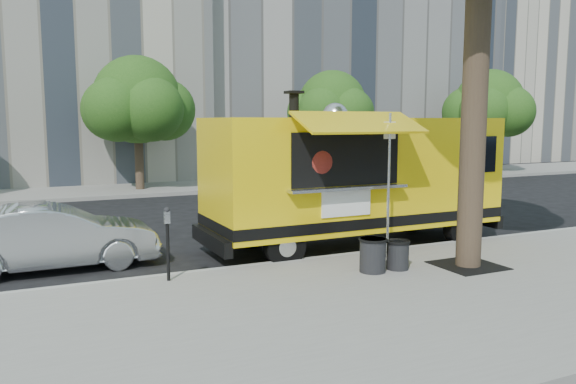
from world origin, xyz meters
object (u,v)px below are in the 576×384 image
object	(u,v)px
far_tree_b	(137,100)
food_truck	(354,176)
parking_meter	(167,235)
sedan	(53,237)
far_tree_c	(332,105)
trash_bin_right	(398,254)
sign_post	(389,177)
trash_bin_left	(373,254)
far_tree_d	(489,104)

from	to	relation	value
far_tree_b	food_truck	xyz separation A→B (m)	(2.78, -12.53, -2.13)
parking_meter	sedan	distance (m)	2.91
far_tree_c	trash_bin_right	size ratio (longest dim) A/B	9.36
sign_post	food_truck	world-z (taller)	food_truck
far_tree_b	trash_bin_left	size ratio (longest dim) A/B	8.52
far_tree_c	food_truck	bearing A→B (deg)	-116.95
food_truck	sign_post	bearing A→B (deg)	-98.47
trash_bin_right	far_tree_d	bearing A→B (deg)	41.78
parking_meter	far_tree_c	bearing A→B (deg)	51.34
sedan	far_tree_c	bearing A→B (deg)	-48.68
far_tree_b	trash_bin_left	world-z (taller)	far_tree_b
parking_meter	far_tree_b	bearing A→B (deg)	81.90
sign_post	food_truck	size ratio (longest dim) A/B	0.41
far_tree_b	trash_bin_right	world-z (taller)	far_tree_b
far_tree_d	far_tree_b	bearing A→B (deg)	179.70
far_tree_b	parking_meter	bearing A→B (deg)	-98.10
far_tree_c	sign_post	xyz separation A→B (m)	(-6.45, -13.95, -1.87)
parking_meter	sign_post	bearing A→B (deg)	-2.52
far_tree_b	sign_post	world-z (taller)	far_tree_b
food_truck	trash_bin_right	size ratio (longest dim) A/B	13.19
trash_bin_right	food_truck	bearing A→B (deg)	77.20
far_tree_b	far_tree_d	world-z (taller)	far_tree_d
far_tree_b	far_tree_d	bearing A→B (deg)	-0.30
far_tree_d	trash_bin_right	xyz separation A→B (m)	(-16.81, -15.01, -3.44)
far_tree_c	food_truck	world-z (taller)	far_tree_c
sedan	trash_bin_right	xyz separation A→B (m)	(5.99, -3.33, -0.22)
trash_bin_left	food_truck	bearing A→B (deg)	65.99
far_tree_b	far_tree_c	xyz separation A→B (m)	(9.00, -0.30, -0.12)
far_tree_d	trash_bin_right	size ratio (longest dim) A/B	10.14
sedan	far_tree_d	bearing A→B (deg)	-63.45
sedan	trash_bin_right	distance (m)	6.86
parking_meter	food_truck	xyz separation A→B (m)	(4.78, 1.52, 0.72)
far_tree_d	trash_bin_right	distance (m)	22.80
far_tree_d	parking_meter	xyz separation A→B (m)	(-21.00, -13.95, -2.91)
far_tree_c	parking_meter	xyz separation A→B (m)	(-11.00, -13.75, -2.74)
parking_meter	trash_bin_right	bearing A→B (deg)	-14.24
far_tree_b	trash_bin_left	distance (m)	15.54
trash_bin_right	far_tree_b	bearing A→B (deg)	98.26
sign_post	food_truck	bearing A→B (deg)	82.33
far_tree_b	trash_bin_left	xyz separation A→B (m)	(1.64, -15.08, -3.34)
far_tree_d	trash_bin_left	bearing A→B (deg)	-139.19
trash_bin_right	sedan	bearing A→B (deg)	150.98
far_tree_b	sedan	bearing A→B (deg)	-107.87
food_truck	far_tree_c	bearing A→B (deg)	62.25
food_truck	trash_bin_left	bearing A→B (deg)	-114.81
food_truck	trash_bin_left	world-z (taller)	food_truck
parking_meter	food_truck	world-z (taller)	food_truck
far_tree_c	parking_meter	world-z (taller)	far_tree_c
far_tree_b	far_tree_d	size ratio (longest dim) A/B	0.97
far_tree_c	sign_post	bearing A→B (deg)	-114.81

